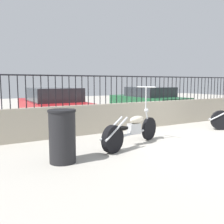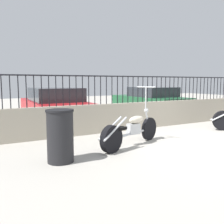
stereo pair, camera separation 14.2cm
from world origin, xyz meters
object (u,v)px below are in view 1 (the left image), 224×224
Objects in this scene: motorcycle_silver at (130,130)px; car_green at (148,100)px; car_red at (53,105)px; trash_bin at (62,136)px.

car_green is (4.19, 4.60, 0.26)m from motorcycle_silver.
motorcycle_silver reaches higher than car_red.
car_red is at bearing 75.96° from motorcycle_silver.
trash_bin is at bearing 166.38° from car_red.
car_red is at bearing 96.33° from car_green.
motorcycle_silver is 0.49× the size of car_green.
motorcycle_silver reaches higher than car_green.
trash_bin is 7.67m from car_green.
motorcycle_silver is at bearing -171.37° from car_red.
car_green is (5.90, 4.90, 0.14)m from trash_bin.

